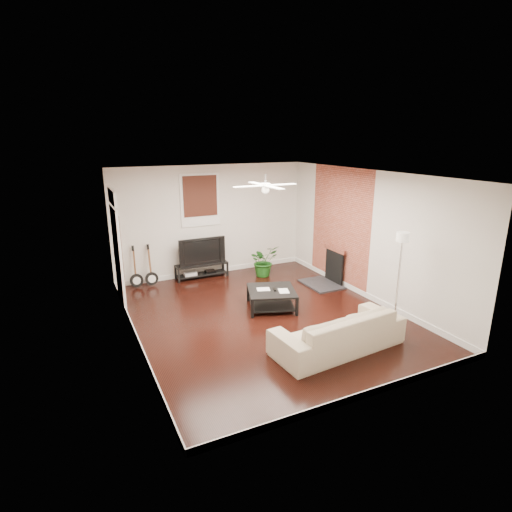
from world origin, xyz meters
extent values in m
cube|color=black|center=(0.00, 0.00, 0.00)|extent=(5.00, 6.00, 0.01)
cube|color=white|center=(0.00, 0.00, 2.80)|extent=(5.00, 6.00, 0.01)
cube|color=silver|center=(0.00, 3.00, 1.40)|extent=(5.00, 0.01, 2.80)
cube|color=silver|center=(0.00, -3.00, 1.40)|extent=(5.00, 0.01, 2.80)
cube|color=silver|center=(-2.50, 0.00, 1.40)|extent=(0.01, 6.00, 2.80)
cube|color=silver|center=(2.50, 0.00, 1.40)|extent=(0.01, 6.00, 2.80)
cube|color=#A14933|center=(2.49, 1.00, 1.40)|extent=(0.02, 2.20, 2.80)
cube|color=black|center=(2.20, 1.00, 0.46)|extent=(0.80, 1.10, 0.92)
cube|color=#39170F|center=(-0.30, 2.97, 1.95)|extent=(1.00, 0.06, 1.30)
cube|color=white|center=(-2.46, 1.90, 1.25)|extent=(0.08, 1.00, 2.50)
cube|color=black|center=(-0.39, 2.78, 0.19)|extent=(1.32, 0.35, 0.37)
imported|color=black|center=(-0.39, 2.80, 0.71)|extent=(1.19, 0.16, 0.68)
cube|color=black|center=(0.32, 0.31, 0.20)|extent=(1.22, 1.22, 0.40)
imported|color=#BCAB8D|center=(0.52, -1.70, 0.34)|extent=(2.37, 1.09, 0.67)
imported|color=#195117|center=(1.09, 2.23, 0.40)|extent=(0.83, 0.76, 0.80)
camera|label=1|loc=(-3.41, -6.73, 3.46)|focal=28.74mm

